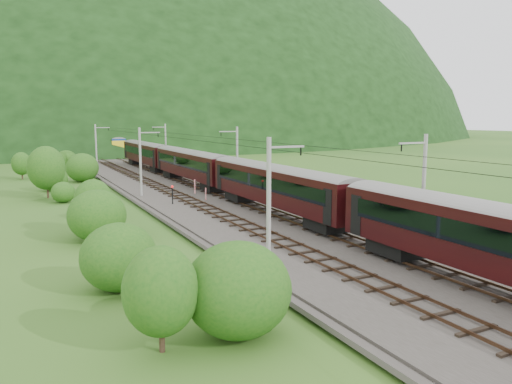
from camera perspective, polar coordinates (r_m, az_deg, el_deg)
name	(u,v)px	position (r m, az deg, el deg)	size (l,w,h in m)	color
ground	(351,261)	(34.10, 10.77, -7.71)	(600.00, 600.00, 0.00)	#28551A
railbed	(278,229)	(42.18, 2.53, -4.22)	(14.00, 220.00, 0.30)	#38332D
track_left	(252,229)	(41.05, -0.41, -4.25)	(2.40, 220.00, 0.27)	#533723
track_right	(302,224)	(43.33, 5.31, -3.61)	(2.40, 220.00, 0.27)	#533723
catenary_left	(141,160)	(59.81, -13.00, 3.56)	(2.54, 192.28, 8.00)	gray
catenary_right	(237,157)	(63.77, -2.23, 4.06)	(2.54, 192.28, 8.00)	gray
overhead_wires	(279,146)	(41.21, 2.59, 5.25)	(4.83, 198.00, 0.03)	black
mountain_main	(49,136)	(286.82, -22.59, 5.98)	(504.00, 360.00, 244.00)	black
train	(227,168)	(57.30, -3.35, 2.77)	(3.16, 152.51, 5.51)	black
hazard_post_near	(206,194)	(56.02, -5.76, -0.21)	(0.15, 0.15, 1.38)	red
hazard_post_far	(195,186)	(60.89, -7.00, 0.64)	(0.18, 0.18, 1.72)	red
signal	(172,193)	(53.76, -9.53, -0.14)	(0.22, 0.22, 1.98)	black
vegetation_left	(112,219)	(36.98, -16.18, -2.99)	(12.78, 147.58, 6.52)	#1D5015
vegetation_right	(406,210)	(47.48, 16.74, -1.96)	(7.53, 108.96, 2.57)	#1D5015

